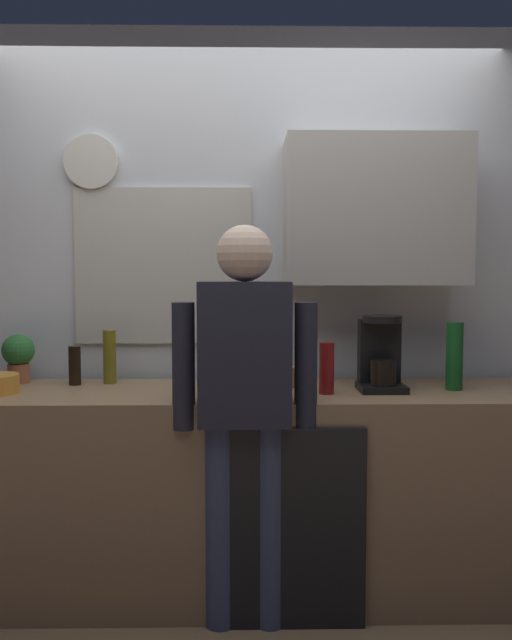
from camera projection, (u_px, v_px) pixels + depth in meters
The scene contains 13 objects.
ground_plane at pixel (245, 624), 2.62m from camera, with size 8.00×8.00×0.00m, color #8C6D4C.
kitchen_counter at pixel (245, 490), 2.89m from camera, with size 2.88×0.64×0.90m, color #937251.
dishwasher_panel at pixel (296, 529), 2.57m from camera, with size 0.56×0.02×0.81m, color black.
back_wall_assembly at pixel (259, 285), 3.23m from camera, with size 4.48×0.42×2.60m.
coffee_maker at pixel (381, 357), 2.86m from camera, with size 0.20×0.20×0.33m.
bottle_green_wine at pixel (455, 356), 2.86m from camera, with size 0.07×0.07×0.30m, color #195923.
bottle_olive_oil at pixel (110, 357), 3.04m from camera, with size 0.06×0.06×0.25m, color olive.
bottle_dark_sauce at pixel (75, 366), 3.00m from camera, with size 0.06×0.06×0.18m, color black.
bottle_red_vinegar at pixel (327, 368), 2.77m from camera, with size 0.06×0.06×0.22m, color maroon.
cup_terracotta_mug at pixel (290, 377), 2.94m from camera, with size 0.08×0.08×0.09m, color #B26647.
potted_plant at pixel (19, 355), 3.05m from camera, with size 0.15×0.15×0.23m.
dish_soap at pixel (454, 366), 3.06m from camera, with size 0.06×0.06×0.18m.
person_at_sink at pixel (245, 392), 2.56m from camera, with size 0.57×0.22×1.60m.
Camera 1 is at (-0.00, -2.53, 1.41)m, focal length 36.57 mm.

